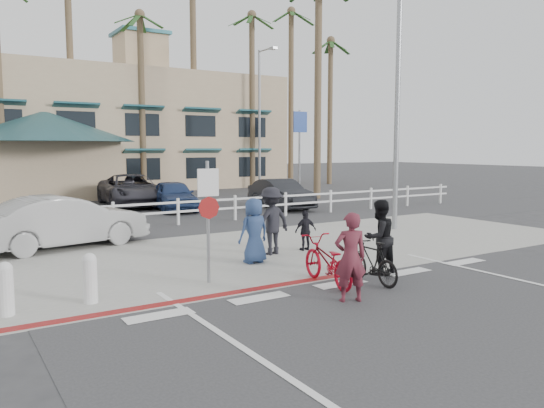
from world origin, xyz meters
TOP-DOWN VIEW (x-y plane):
  - ground at (0.00, 0.00)m, footprint 140.00×140.00m
  - bike_path at (0.00, -2.00)m, footprint 12.00×16.00m
  - sidewalk_plaza at (0.00, 4.50)m, footprint 22.00×7.00m
  - cross_street at (0.00, 8.50)m, footprint 40.00×5.00m
  - parking_lot at (0.00, 18.00)m, footprint 50.00×16.00m
  - curb_red at (-3.00, 1.20)m, footprint 7.00×0.25m
  - rail_fence at (0.50, 10.50)m, footprint 29.40×0.16m
  - building at (2.00, 31.00)m, footprint 28.00×16.00m
  - sign_post at (-2.30, 2.20)m, footprint 0.50×0.10m
  - bollard_0 at (-4.80, 2.00)m, footprint 0.26×0.26m
  - bollard_1 at (-6.20, 2.00)m, footprint 0.26×0.26m
  - streetlight_0 at (6.50, 5.50)m, footprint 0.60×2.00m
  - streetlight_1 at (12.00, 24.00)m, footprint 0.60×2.00m
  - info_sign at (14.00, 22.00)m, footprint 1.20×0.16m
  - palm_4 at (0.00, 26.00)m, footprint 4.00×4.00m
  - palm_5 at (4.00, 25.00)m, footprint 4.00×4.00m
  - palm_6 at (8.00, 26.00)m, footprint 4.00×4.00m
  - palm_7 at (12.00, 25.00)m, footprint 4.00×4.00m
  - palm_8 at (16.00, 26.00)m, footprint 4.00×4.00m
  - palm_9 at (19.00, 25.00)m, footprint 4.00×4.00m
  - palm_11 at (11.00, 16.00)m, footprint 4.00×4.00m
  - bike_red at (-0.27, 0.73)m, footprint 0.95×2.01m
  - rider_red at (-0.65, -0.46)m, footprint 0.72×0.61m
  - bike_black at (0.61, 0.30)m, footprint 0.46×1.55m
  - rider_black at (1.32, 0.85)m, footprint 0.85×0.67m
  - pedestrian_a at (0.43, 4.05)m, footprint 1.26×0.83m
  - pedestrian_child at (1.53, 3.99)m, footprint 0.68×0.33m
  - pedestrian_b at (-0.50, 3.36)m, footprint 0.83×0.56m
  - car_white_sedan at (-4.08, 8.02)m, footprint 4.83×2.51m
  - lot_car_2 at (1.98, 14.92)m, footprint 2.24×4.26m
  - lot_car_3 at (6.57, 12.96)m, footprint 1.69×4.27m
  - lot_car_5 at (0.98, 17.92)m, footprint 3.08×5.81m

SIDE VIEW (x-z plane):
  - ground at x=0.00m, z-range 0.00..0.00m
  - parking_lot at x=0.00m, z-range 0.00..0.01m
  - bike_path at x=0.00m, z-range 0.00..0.01m
  - cross_street at x=0.00m, z-range 0.00..0.01m
  - sidewalk_plaza at x=0.00m, z-range 0.00..0.01m
  - curb_red at x=-3.00m, z-range 0.00..0.02m
  - bike_black at x=0.61m, z-range 0.00..0.93m
  - bollard_0 at x=-4.80m, z-range 0.00..0.95m
  - bollard_1 at x=-6.20m, z-range 0.00..0.95m
  - rail_fence at x=0.50m, z-range 0.00..1.00m
  - bike_red at x=-0.27m, z-range 0.00..1.02m
  - pedestrian_child at x=1.53m, z-range 0.00..1.13m
  - lot_car_2 at x=1.98m, z-range 0.00..1.38m
  - lot_car_3 at x=6.57m, z-range 0.00..1.38m
  - car_white_sedan at x=-4.08m, z-range 0.00..1.52m
  - lot_car_5 at x=0.98m, z-range 0.00..1.56m
  - pedestrian_b at x=-0.50m, z-range 0.00..1.64m
  - rider_red at x=-0.65m, z-range 0.00..1.69m
  - rider_black at x=1.32m, z-range 0.00..1.71m
  - pedestrian_a at x=0.43m, z-range 0.00..1.83m
  - sign_post at x=-2.30m, z-range 0.00..2.90m
  - info_sign at x=14.00m, z-range 0.00..5.60m
  - streetlight_0 at x=6.50m, z-range 0.00..9.00m
  - streetlight_1 at x=12.00m, z-range 0.00..9.50m
  - building at x=2.00m, z-range 0.00..11.30m
  - palm_5 at x=4.00m, z-range 0.00..13.00m
  - palm_9 at x=19.00m, z-range 0.00..13.00m
  - palm_7 at x=12.00m, z-range 0.00..14.00m
  - palm_11 at x=11.00m, z-range 0.00..14.00m
  - palm_4 at x=0.00m, z-range 0.00..15.00m
  - palm_8 at x=16.00m, z-range 0.00..15.00m
  - palm_6 at x=8.00m, z-range 0.00..17.00m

